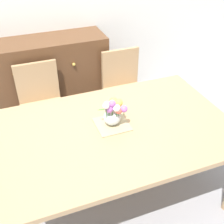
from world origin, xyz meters
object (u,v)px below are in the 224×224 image
Objects in this scene: dresser at (45,83)px; chair_left at (41,102)px; chair_right at (124,86)px; flower_vase at (113,112)px; dining_table at (117,135)px.

chair_left is at bearing -104.22° from dresser.
flower_vase is at bearing 62.06° from chair_right.
flower_vase reaches higher than dining_table.
dresser is 1.38m from flower_vase.
dresser is at bearing 104.30° from flower_vase.
chair_left is (-0.45, 0.92, -0.15)m from dining_table.
dresser reaches higher than flower_vase.
chair_right is at bearing -27.13° from dresser.
flower_vase is (-0.47, -0.88, 0.34)m from chair_right.
dresser is at bearing 104.60° from dining_table.
dining_table is 1.04m from chair_right.
dresser reaches higher than chair_left.
dining_table is at bearing 116.02° from chair_left.
chair_right is 1.06m from flower_vase.
chair_left is at bearing 116.02° from dining_table.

